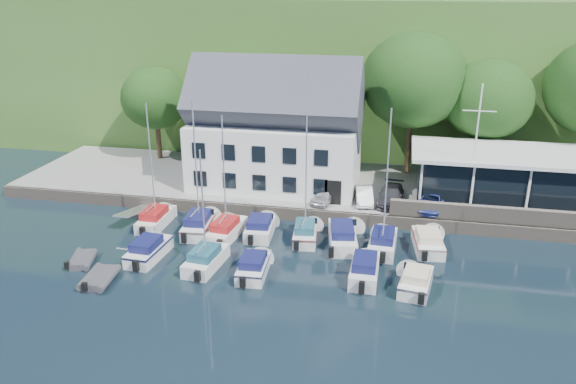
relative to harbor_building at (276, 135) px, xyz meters
The scene contains 32 objects.
ground 18.70m from the harbor_building, 67.01° to the right, with size 180.00×180.00×0.00m, color black.
quay 8.57m from the harbor_building, ahead, with size 60.00×13.00×1.00m, color gray.
quay_face 10.14m from the harbor_building, 38.16° to the right, with size 60.00×0.30×1.00m, color #685E53.
hillside 46.11m from the harbor_building, 81.25° to the left, with size 160.00×75.00×16.00m, color #385A22.
harbor_building is the anchor object (origin of this frame).
club_pavilion 18.15m from the harbor_building, ahead, with size 13.20×7.20×4.10m, color black, non-canonical shape.
seawall 20.03m from the harbor_building, 15.03° to the right, with size 18.00×0.50×1.20m, color #685E53.
gangway 13.23m from the harbor_building, 141.71° to the right, with size 1.20×6.00×1.40m, color silver, non-canonical shape.
car_silver 7.14m from the harbor_building, 37.15° to the right, with size 1.39×3.45×1.18m, color silver.
car_white 9.26m from the harbor_building, 21.02° to the right, with size 1.28×3.68×1.21m, color white.
car_dgrey 11.00m from the harbor_building, 15.54° to the right, with size 1.83×4.51×1.31m, color #333338.
car_blue 14.06m from the harbor_building, 14.47° to the right, with size 1.56×3.95×1.35m, color #314196.
flagpole 16.24m from the harbor_building, 12.19° to the right, with size 2.36×0.20×9.83m, color silver, non-canonical shape.
tree_0 13.98m from the harbor_building, 159.29° to the left, with size 6.59×6.59×9.00m, color black, non-canonical shape.
tree_1 7.61m from the harbor_building, 128.35° to the left, with size 7.56×7.56×10.34m, color black, non-canonical shape.
tree_3 12.57m from the harbor_building, 25.50° to the left, with size 9.24×9.24×12.63m, color black, non-canonical shape.
tree_4 18.44m from the harbor_building, 16.84° to the left, with size 7.68×7.68×10.50m, color black, non-canonical shape.
boat_r1_0 11.45m from the harbor_building, 131.36° to the right, with size 1.81×6.28×8.72m, color silver, non-canonical shape.
boat_r1_1 9.77m from the harbor_building, 113.55° to the right, with size 1.98×6.60×9.19m, color silver, non-canonical shape.
boat_r1_2 9.67m from the harbor_building, 99.62° to the right, with size 1.80×6.30×8.73m, color silver, non-canonical shape.
boat_r1_3 9.79m from the harbor_building, 85.18° to the right, with size 2.03×5.63×1.43m, color silver, non-canonical shape.
boat_r1_4 9.74m from the harbor_building, 64.69° to the right, with size 1.76×5.79×8.60m, color silver, non-canonical shape.
boat_r1_5 12.16m from the harbor_building, 52.56° to the right, with size 2.00×7.00×1.57m, color silver, non-canonical shape.
boat_r1_6 13.54m from the harbor_building, 44.04° to the right, with size 1.92×5.93×9.46m, color silver, non-canonical shape.
boat_r1_7 16.08m from the harbor_building, 33.69° to the right, with size 2.01×5.86×1.43m, color silver, non-canonical shape.
boat_r2_0 15.62m from the harbor_building, 112.61° to the right, with size 1.89×5.83×1.50m, color silver, non-canonical shape.
boat_r2_1 14.33m from the harbor_building, 96.08° to the right, with size 1.90×5.84×8.83m, color silver, non-canonical shape.
boat_r2_2 15.33m from the harbor_building, 82.98° to the right, with size 1.86×5.44×1.38m, color silver, non-canonical shape.
boat_r2_3 16.79m from the harbor_building, 57.10° to the right, with size 1.86×5.98×1.57m, color silver, non-canonical shape.
boat_r2_4 19.25m from the harbor_building, 50.27° to the right, with size 1.89×5.10×1.40m, color silver, non-canonical shape.
dinghy_0 18.88m from the harbor_building, 122.58° to the right, with size 1.64×2.74×0.64m, color #36363B, non-canonical shape.
dinghy_1 19.58m from the harbor_building, 112.98° to the right, with size 1.88×3.14×0.73m, color #36363B, non-canonical shape.
Camera 1 is at (3.34, -28.78, 17.63)m, focal length 35.00 mm.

